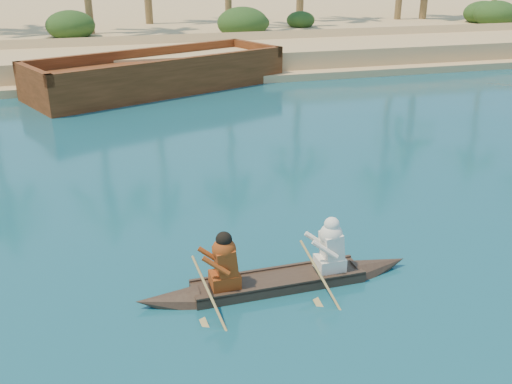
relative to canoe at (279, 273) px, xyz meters
name	(u,v)px	position (x,y,z in m)	size (l,w,h in m)	color
sandy_embankment	(121,24)	(-0.12, 43.10, 0.24)	(150.00, 51.00, 1.50)	tan
shrub_cluster	(136,39)	(-0.12, 27.71, 0.91)	(100.00, 6.00, 2.40)	#1C3D16
canoe	(279,273)	(0.00, 0.00, 0.00)	(5.41, 0.81, 1.49)	#38291E
barge_mid	(159,75)	(0.06, 18.21, 0.41)	(12.56, 8.30, 1.99)	brown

